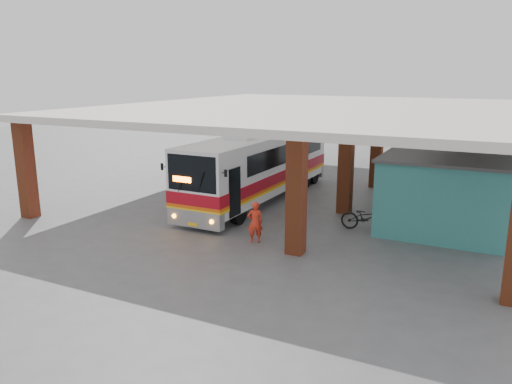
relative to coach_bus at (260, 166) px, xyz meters
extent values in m
plane|color=#515154|center=(1.59, -3.39, -1.77)|extent=(90.00, 90.00, 0.00)
cube|color=#944020|center=(4.59, -6.39, 0.40)|extent=(0.60, 0.60, 4.35)
cube|color=#944020|center=(4.59, -0.39, 0.40)|extent=(0.60, 0.60, 4.35)
cube|color=#944020|center=(4.59, 5.61, 0.40)|extent=(0.60, 0.60, 4.35)
cube|color=#944020|center=(-7.91, -7.39, 0.40)|extent=(0.60, 0.60, 4.35)
cube|color=#944020|center=(-7.91, 13.61, 0.40)|extent=(0.60, 0.60, 4.35)
cube|color=beige|center=(2.09, 3.11, 2.73)|extent=(21.00, 23.00, 0.30)
cube|color=teal|center=(9.09, 0.61, -0.27)|extent=(5.00, 8.00, 3.00)
cube|color=#454545|center=(9.09, 0.61, 1.28)|extent=(5.20, 8.20, 0.12)
cube|color=#133633|center=(6.57, -0.89, -0.72)|extent=(0.08, 0.95, 2.10)
cube|color=black|center=(6.57, 2.11, 0.03)|extent=(0.08, 1.20, 1.00)
cube|color=black|center=(6.54, 2.11, 0.03)|extent=(0.04, 1.30, 1.10)
cube|color=white|center=(0.00, 0.03, 0.15)|extent=(2.63, 12.18, 2.84)
cube|color=white|center=(-0.01, -0.98, 1.67)|extent=(1.24, 3.05, 0.25)
cube|color=gray|center=(-0.05, -5.86, -1.22)|extent=(2.56, 0.43, 0.71)
cube|color=#A50B19|center=(0.00, 0.03, -0.41)|extent=(2.67, 12.18, 0.51)
cube|color=#E0580C|center=(0.00, 0.03, -0.73)|extent=(2.67, 12.18, 0.13)
cube|color=yellow|center=(0.00, 0.03, -0.84)|extent=(2.67, 12.18, 0.10)
cube|color=black|center=(-0.05, -6.01, 0.68)|extent=(2.28, 0.12, 1.47)
cube|color=black|center=(-1.27, 0.86, 0.66)|extent=(0.12, 9.12, 0.91)
cube|color=black|center=(1.28, 0.84, 0.66)|extent=(0.12, 9.12, 0.91)
cube|color=#FF5905|center=(-0.50, -6.06, 0.40)|extent=(0.86, 0.06, 0.22)
sphere|color=orange|center=(-0.96, -6.07, -1.19)|extent=(0.18, 0.18, 0.18)
sphere|color=orange|center=(0.86, -6.08, -1.19)|extent=(0.18, 0.18, 0.18)
cube|color=yellow|center=(-0.05, -6.09, -1.42)|extent=(0.46, 0.03, 0.12)
cylinder|color=black|center=(-1.12, -4.21, -1.27)|extent=(0.33, 1.02, 1.01)
cylinder|color=black|center=(1.05, -4.23, -1.27)|extent=(0.33, 1.02, 1.01)
cylinder|color=black|center=(-1.06, 3.59, -1.27)|extent=(0.33, 1.02, 1.01)
cylinder|color=black|center=(1.11, 3.57, -1.27)|extent=(0.33, 1.02, 1.01)
cylinder|color=black|center=(-1.05, 4.91, -1.27)|extent=(0.33, 1.02, 1.01)
cylinder|color=black|center=(1.12, 4.89, -1.27)|extent=(0.33, 1.02, 1.01)
imported|color=black|center=(6.23, -2.67, -1.21)|extent=(2.18, 0.81, 1.14)
imported|color=red|center=(2.76, -6.01, -0.97)|extent=(0.71, 0.64, 1.62)
cube|color=red|center=(6.31, 1.85, -1.55)|extent=(0.51, 0.51, 0.06)
cube|color=red|center=(6.48, 1.80, -1.29)|extent=(0.16, 0.41, 0.58)
cylinder|color=black|center=(6.11, 1.73, -1.68)|extent=(0.03, 0.03, 0.19)
cylinder|color=black|center=(6.43, 1.64, -1.68)|extent=(0.03, 0.03, 0.19)
cylinder|color=black|center=(6.20, 2.05, -1.68)|extent=(0.03, 0.03, 0.19)
cylinder|color=black|center=(6.52, 1.96, -1.68)|extent=(0.03, 0.03, 0.19)
camera|label=1|loc=(10.92, -22.26, 4.58)|focal=35.00mm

